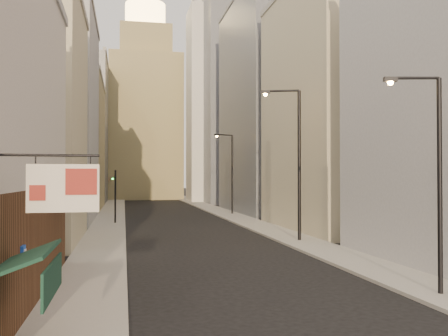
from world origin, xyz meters
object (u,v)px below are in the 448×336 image
clock_tower (145,111)px  streetlamp_near (434,171)px  streetlamp_mid (295,155)px  traffic_light_left (115,186)px  white_tower (211,96)px  streetlamp_far (230,169)px

clock_tower → streetlamp_near: clock_tower is taller
streetlamp_mid → traffic_light_left: (-12.11, 15.07, -2.32)m
clock_tower → white_tower: 17.83m
traffic_light_left → white_tower: bearing=-130.3°
white_tower → streetlamp_mid: bearing=-94.0°
streetlamp_far → traffic_light_left: bearing=-163.8°
clock_tower → streetlamp_far: size_ratio=4.86×
streetlamp_near → streetlamp_mid: streetlamp_mid is taller
white_tower → streetlamp_near: white_tower is taller
clock_tower → streetlamp_far: bearing=-80.0°
clock_tower → streetlamp_mid: size_ratio=4.36×
white_tower → streetlamp_far: white_tower is taller
clock_tower → streetlamp_far: clock_tower is taller
white_tower → streetlamp_mid: 56.46m
clock_tower → streetlamp_mid: bearing=-84.0°
clock_tower → streetlamp_mid: 70.24m
streetlamp_far → traffic_light_left: (-12.80, -8.97, -1.71)m
traffic_light_left → streetlamp_mid: bearing=110.3°
streetlamp_far → traffic_light_left: streetlamp_far is taller
clock_tower → white_tower: clock_tower is taller
white_tower → streetlamp_far: bearing=-95.8°
white_tower → traffic_light_left: size_ratio=8.30×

